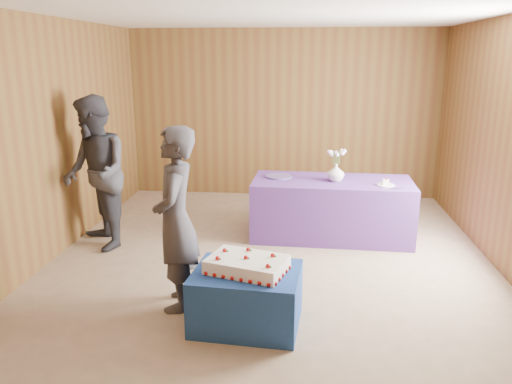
# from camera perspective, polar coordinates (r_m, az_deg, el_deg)

# --- Properties ---
(ground) EXTENTS (6.00, 6.00, 0.00)m
(ground) POSITION_cam_1_polar(r_m,az_deg,el_deg) (5.65, 1.54, -8.38)
(ground) COLOR #9E836D
(ground) RESTS_ON ground
(room_shell) EXTENTS (5.04, 6.04, 2.72)m
(room_shell) POSITION_cam_1_polar(r_m,az_deg,el_deg) (5.19, 1.68, 10.16)
(room_shell) COLOR brown
(room_shell) RESTS_ON ground
(cake_table) EXTENTS (0.95, 0.77, 0.50)m
(cake_table) POSITION_cam_1_polar(r_m,az_deg,el_deg) (4.40, -1.07, -12.00)
(cake_table) COLOR #1B4898
(cake_table) RESTS_ON ground
(serving_table) EXTENTS (2.03, 0.97, 0.75)m
(serving_table) POSITION_cam_1_polar(r_m,az_deg,el_deg) (6.47, 8.61, -1.90)
(serving_table) COLOR #4E328B
(serving_table) RESTS_ON ground
(sheet_cake) EXTENTS (0.77, 0.63, 0.16)m
(sheet_cake) POSITION_cam_1_polar(r_m,az_deg,el_deg) (4.27, -1.03, -8.27)
(sheet_cake) COLOR white
(sheet_cake) RESTS_ON cake_table
(vase) EXTENTS (0.24, 0.24, 0.22)m
(vase) POSITION_cam_1_polar(r_m,az_deg,el_deg) (6.31, 9.11, 2.22)
(vase) COLOR silver
(vase) RESTS_ON serving_table
(flower_spray) EXTENTS (0.24, 0.24, 0.18)m
(flower_spray) POSITION_cam_1_polar(r_m,az_deg,el_deg) (6.26, 9.21, 4.56)
(flower_spray) COLOR #2F5A24
(flower_spray) RESTS_ON vase
(platter) EXTENTS (0.45, 0.45, 0.02)m
(platter) POSITION_cam_1_polar(r_m,az_deg,el_deg) (6.47, 2.62, 1.80)
(platter) COLOR #574992
(platter) RESTS_ON serving_table
(plate) EXTENTS (0.22, 0.22, 0.01)m
(plate) POSITION_cam_1_polar(r_m,az_deg,el_deg) (6.25, 14.60, 0.79)
(plate) COLOR silver
(plate) RESTS_ON serving_table
(cake_slice) EXTENTS (0.08, 0.07, 0.09)m
(cake_slice) POSITION_cam_1_polar(r_m,az_deg,el_deg) (6.24, 14.62, 1.15)
(cake_slice) COLOR white
(cake_slice) RESTS_ON plate
(knife) EXTENTS (0.26, 0.05, 0.00)m
(knife) POSITION_cam_1_polar(r_m,az_deg,el_deg) (6.09, 15.15, 0.35)
(knife) COLOR silver
(knife) RESTS_ON serving_table
(guest_left) EXTENTS (0.47, 0.66, 1.69)m
(guest_left) POSITION_cam_1_polar(r_m,az_deg,el_deg) (4.55, -9.16, -3.13)
(guest_left) COLOR #393742
(guest_left) RESTS_ON ground
(guest_right) EXTENTS (1.09, 1.14, 1.84)m
(guest_right) POSITION_cam_1_polar(r_m,az_deg,el_deg) (6.21, -17.86, 2.03)
(guest_right) COLOR #33333D
(guest_right) RESTS_ON ground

